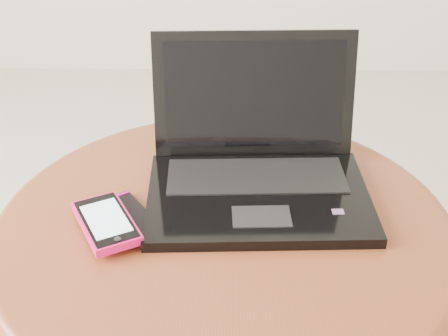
{
  "coord_description": "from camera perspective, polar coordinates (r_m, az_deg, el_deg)",
  "views": [
    {
      "loc": [
        -0.01,
        -0.64,
        1.11
      ],
      "look_at": [
        -0.02,
        0.15,
        0.62
      ],
      "focal_mm": 48.99,
      "sensor_mm": 36.0,
      "label": 1
    }
  ],
  "objects": [
    {
      "name": "phone_black",
      "position": [
        0.93,
        -9.05,
        -4.44
      ],
      "size": [
        0.11,
        0.13,
        0.01
      ],
      "color": "black",
      "rests_on": "table"
    },
    {
      "name": "table",
      "position": [
        1.0,
        0.02,
        -10.25
      ],
      "size": [
        0.7,
        0.7,
        0.56
      ],
      "color": "brown",
      "rests_on": "ground"
    },
    {
      "name": "laptop",
      "position": [
        0.97,
        3.1,
        0.16
      ],
      "size": [
        0.35,
        0.3,
        0.22
      ],
      "color": "black",
      "rests_on": "table"
    },
    {
      "name": "phone_pink",
      "position": [
        0.9,
        -10.92,
        -5.01
      ],
      "size": [
        0.12,
        0.14,
        0.02
      ],
      "color": "#FF136C",
      "rests_on": "phone_black"
    }
  ]
}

